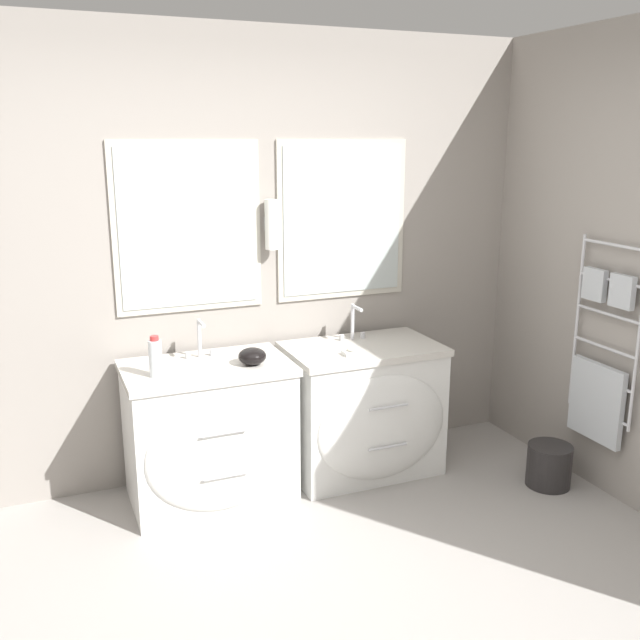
% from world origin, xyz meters
% --- Properties ---
extents(wall_back, '(5.56, 0.15, 2.60)m').
position_xyz_m(wall_back, '(0.01, 1.87, 1.31)').
color(wall_back, gray).
rests_on(wall_back, ground_plane).
extents(wall_right, '(0.13, 3.76, 2.60)m').
position_xyz_m(wall_right, '(2.01, 0.83, 1.29)').
color(wall_right, gray).
rests_on(wall_right, ground_plane).
extents(vanity_left, '(0.91, 0.63, 0.79)m').
position_xyz_m(vanity_left, '(-0.14, 1.49, 0.40)').
color(vanity_left, white).
rests_on(vanity_left, ground_plane).
extents(vanity_right, '(0.91, 0.63, 0.79)m').
position_xyz_m(vanity_right, '(0.80, 1.49, 0.40)').
color(vanity_right, white).
rests_on(vanity_right, ground_plane).
extents(faucet_left, '(0.17, 0.14, 0.22)m').
position_xyz_m(faucet_left, '(-0.14, 1.66, 0.90)').
color(faucet_left, silver).
rests_on(faucet_left, vanity_left).
extents(faucet_right, '(0.17, 0.14, 0.22)m').
position_xyz_m(faucet_right, '(0.80, 1.66, 0.90)').
color(faucet_right, silver).
rests_on(faucet_right, vanity_right).
extents(toiletry_bottle, '(0.07, 0.07, 0.22)m').
position_xyz_m(toiletry_bottle, '(-0.43, 1.43, 0.90)').
color(toiletry_bottle, silver).
rests_on(toiletry_bottle, vanity_left).
extents(amenity_bowl, '(0.15, 0.15, 0.09)m').
position_xyz_m(amenity_bowl, '(0.09, 1.43, 0.84)').
color(amenity_bowl, black).
rests_on(amenity_bowl, vanity_left).
extents(soap_dish, '(0.11, 0.08, 0.04)m').
position_xyz_m(soap_dish, '(0.67, 1.38, 0.81)').
color(soap_dish, white).
rests_on(soap_dish, vanity_right).
extents(waste_bin, '(0.26, 0.26, 0.25)m').
position_xyz_m(waste_bin, '(1.73, 0.90, 0.13)').
color(waste_bin, '#282626').
rests_on(waste_bin, ground_plane).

